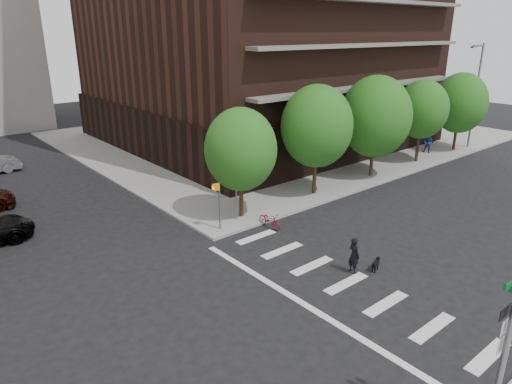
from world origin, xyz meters
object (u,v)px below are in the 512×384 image
scooter (270,220)px  dog_walker (354,255)px  traffic_signal (504,359)px  pedestrian_far (428,143)px

scooter → dog_walker: bearing=-94.3°
traffic_signal → dog_walker: 9.29m
pedestrian_far → traffic_signal: bearing=-69.5°
traffic_signal → scooter: bearing=70.9°
pedestrian_far → scooter: bearing=-95.0°
traffic_signal → pedestrian_far: 30.67m
scooter → pedestrian_far: pedestrian_far is taller
dog_walker → scooter: bearing=7.6°
pedestrian_far → dog_walker: bearing=-80.0°
traffic_signal → dog_walker: traffic_signal is taller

